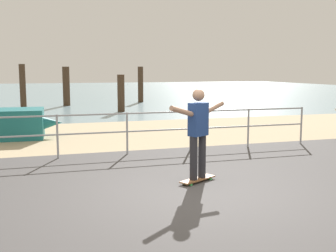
# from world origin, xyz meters

# --- Properties ---
(ground_plane) EXTENTS (24.00, 10.00, 0.04)m
(ground_plane) POSITION_xyz_m (0.00, -1.00, 0.00)
(ground_plane) COLOR #474444
(ground_plane) RESTS_ON ground
(beach_strip) EXTENTS (24.00, 6.00, 0.04)m
(beach_strip) POSITION_xyz_m (0.00, 7.00, 0.00)
(beach_strip) COLOR tan
(beach_strip) RESTS_ON ground
(sea_surface) EXTENTS (72.00, 50.00, 0.04)m
(sea_surface) POSITION_xyz_m (0.00, 35.00, 0.00)
(sea_surface) COLOR #75939E
(sea_surface) RESTS_ON ground
(railing_fence) EXTENTS (11.57, 0.05, 1.05)m
(railing_fence) POSITION_xyz_m (-1.20, 3.60, 0.70)
(railing_fence) COLOR #9EA0A5
(railing_fence) RESTS_ON ground
(skateboard) EXTENTS (0.80, 0.56, 0.08)m
(skateboard) POSITION_xyz_m (0.34, 0.70, 0.07)
(skateboard) COLOR brown
(skateboard) RESTS_ON ground
(skateboarder) EXTENTS (1.31, 0.78, 1.65)m
(skateboarder) POSITION_xyz_m (0.34, 0.70, 1.02)
(skateboarder) COLOR #26262B
(skateboarder) RESTS_ON skateboard
(groyne_post_1) EXTENTS (0.33, 0.33, 2.38)m
(groyne_post_1) POSITION_xyz_m (-3.22, 17.73, 1.19)
(groyne_post_1) COLOR #422D1E
(groyne_post_1) RESTS_ON ground
(groyne_post_2) EXTENTS (0.40, 0.40, 2.24)m
(groyne_post_2) POSITION_xyz_m (-0.89, 18.29, 1.12)
(groyne_post_2) COLOR #422D1E
(groyne_post_2) RESTS_ON ground
(groyne_post_3) EXTENTS (0.35, 0.35, 1.84)m
(groyne_post_3) POSITION_xyz_m (1.45, 13.93, 0.92)
(groyne_post_3) COLOR #422D1E
(groyne_post_3) RESTS_ON ground
(groyne_post_4) EXTENTS (0.34, 0.34, 2.26)m
(groyne_post_4) POSITION_xyz_m (3.79, 19.57, 1.13)
(groyne_post_4) COLOR #422D1E
(groyne_post_4) RESTS_ON ground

